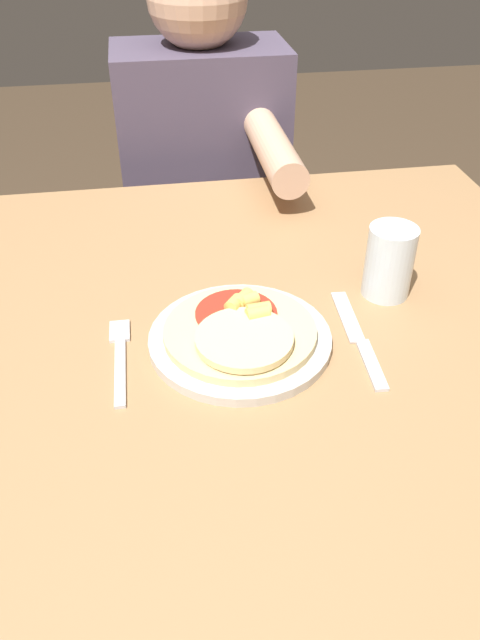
{
  "coord_description": "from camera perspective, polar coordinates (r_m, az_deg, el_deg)",
  "views": [
    {
      "loc": [
        -0.07,
        -0.69,
        1.32
      ],
      "look_at": [
        0.04,
        -0.03,
        0.82
      ],
      "focal_mm": 35.0,
      "sensor_mm": 36.0,
      "label": 1
    }
  ],
  "objects": [
    {
      "name": "pizza",
      "position": [
        0.84,
        0.12,
        -0.95
      ],
      "size": [
        0.21,
        0.21,
        0.04
      ],
      "color": "#E0C689",
      "rests_on": "plate"
    },
    {
      "name": "ground_plane",
      "position": [
        1.49,
        -1.9,
        -25.29
      ],
      "size": [
        8.0,
        8.0,
        0.0
      ],
      "primitive_type": "plane",
      "color": "#423323"
    },
    {
      "name": "drinking_glass",
      "position": [
        0.95,
        13.49,
        5.21
      ],
      "size": [
        0.07,
        0.07,
        0.11
      ],
      "color": "silver",
      "rests_on": "dining_table"
    },
    {
      "name": "fork",
      "position": [
        0.85,
        -10.92,
        -3.12
      ],
      "size": [
        0.03,
        0.18,
        0.0
      ],
      "color": "silver",
      "rests_on": "dining_table"
    },
    {
      "name": "person_diner",
      "position": [
        1.55,
        -3.21,
        13.09
      ],
      "size": [
        0.38,
        0.52,
        1.19
      ],
      "color": "#2D2D38",
      "rests_on": "ground_plane"
    },
    {
      "name": "plate",
      "position": [
        0.86,
        -0.0,
        -1.77
      ],
      "size": [
        0.25,
        0.25,
        0.01
      ],
      "color": "beige",
      "rests_on": "dining_table"
    },
    {
      "name": "knife",
      "position": [
        0.88,
        10.78,
        -1.66
      ],
      "size": [
        0.03,
        0.22,
        0.0
      ],
      "color": "silver",
      "rests_on": "dining_table"
    },
    {
      "name": "dining_table",
      "position": [
        0.95,
        -2.71,
        -6.01
      ],
      "size": [
        1.2,
        1.0,
        0.78
      ],
      "color": "#9E754C",
      "rests_on": "ground_plane"
    }
  ]
}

